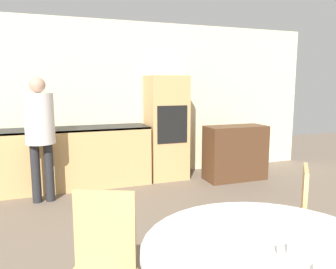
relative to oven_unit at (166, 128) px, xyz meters
The scene contains 9 objects.
wall_back 0.89m from the oven_unit, 153.99° to the left, with size 7.15×0.05×2.60m.
kitchen_counter 1.92m from the oven_unit, behind, with size 3.06×0.60×0.92m.
oven_unit is the anchor object (origin of this frame).
sideboard 1.22m from the oven_unit, 25.34° to the right, with size 1.01×0.45×0.90m.
chair_far_left 3.67m from the oven_unit, 115.63° to the right, with size 0.53×0.53×0.95m.
chair_far_right 3.16m from the oven_unit, 91.43° to the right, with size 0.56×0.56×0.95m.
person_standing 2.03m from the oven_unit, 164.66° to the right, with size 0.37×0.37×1.67m.
cup 3.95m from the oven_unit, 100.35° to the right, with size 0.06×0.06×0.08m.
salt_shaker 3.96m from the oven_unit, 101.43° to the right, with size 0.03×0.03×0.09m.
Camera 1 is at (-1.13, -0.19, 1.57)m, focal length 35.00 mm.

